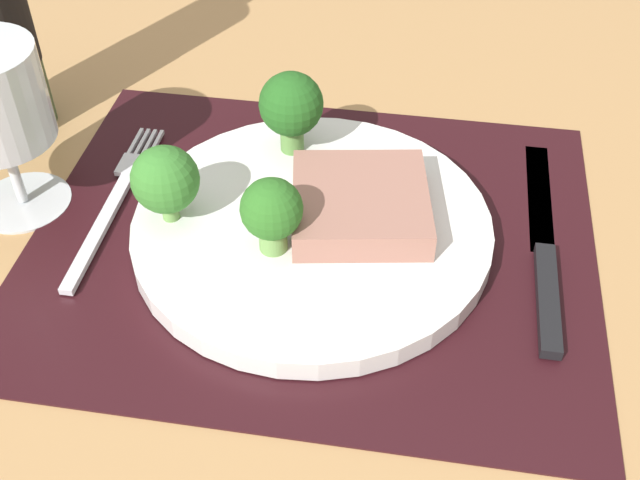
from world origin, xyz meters
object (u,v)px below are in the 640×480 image
steak (360,204)px  fork (115,200)px  knife (544,254)px  plate (312,229)px

steak → fork: bearing=179.1°
steak → fork: 19.22cm
knife → plate: bearing=-179.6°
plate → fork: plate is taller
fork → knife: (32.54, -0.89, 0.05)cm
steak → fork: size_ratio=0.52×
plate → knife: size_ratio=1.14×
steak → knife: size_ratio=0.43×
steak → fork: (-19.06, 0.29, -2.48)cm
plate → knife: plate is taller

